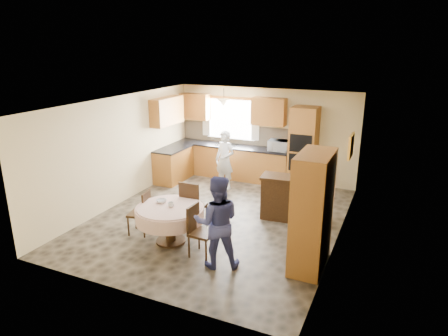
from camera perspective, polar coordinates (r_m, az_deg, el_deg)
The scene contains 36 objects.
floor at distance 8.71m, azimuth -0.84°, elevation -7.20°, with size 5.00×6.00×0.01m, color brown.
ceiling at distance 8.00m, azimuth -0.92°, elevation 9.31°, with size 5.00×6.00×0.01m, color white.
wall_back at distance 10.97m, azimuth 5.83°, elevation 4.80°, with size 5.00×0.02×2.50m, color #D0BB85.
wall_front at distance 5.87m, azimuth -13.55°, elevation -7.00°, with size 5.00×0.02×2.50m, color #D0BB85.
wall_left at distance 9.57m, azimuth -14.56°, elevation 2.45°, with size 0.02×6.00×2.50m, color #D0BB85.
wall_right at distance 7.60m, azimuth 16.45°, elevation -1.56°, with size 0.02×6.00×2.50m, color #D0BB85.
window at distance 11.24m, azimuth 0.99°, elevation 7.00°, with size 1.40×0.03×1.10m, color white.
curtain_left at distance 11.50m, azimuth -2.57°, elevation 7.48°, with size 0.22×0.02×1.15m, color white.
curtain_right at distance 10.91m, azimuth 4.53°, elevation 6.90°, with size 0.22×0.02×1.15m, color white.
base_cab_back at distance 11.20m, azimuth 1.09°, elevation 0.86°, with size 3.30×0.60×0.88m, color #BD7632.
counter_back at distance 11.07m, azimuth 1.10°, elevation 3.14°, with size 3.30×0.64×0.04m, color black.
base_cab_left at distance 11.03m, azimuth -7.23°, elevation 0.47°, with size 0.60×1.20×0.88m, color #BD7632.
counter_left at distance 10.91m, azimuth -7.32°, elevation 2.78°, with size 0.64×1.20×0.04m, color black.
backsplash at distance 11.27m, azimuth 1.70°, elevation 4.85°, with size 3.30×0.02×0.55m, color tan.
wall_cab_left at distance 11.51m, azimuth -4.16°, elevation 8.77°, with size 0.85×0.33×0.72m, color #C88232.
wall_cab_right at distance 10.65m, azimuth 6.42°, elevation 8.01°, with size 0.90×0.33×0.72m, color #C88232.
wall_cab_side at distance 10.77m, azimuth -8.15°, elevation 8.05°, with size 0.33×1.20×0.72m, color #C88232.
oven_tower at distance 10.42m, azimuth 11.25°, elevation 2.81°, with size 0.66×0.62×2.12m, color #BD7632.
oven_upper at distance 10.08m, azimuth 10.89°, elevation 3.45°, with size 0.56×0.01×0.45m, color black.
oven_lower at distance 10.21m, azimuth 10.73°, elevation 0.72°, with size 0.56×0.01×0.45m, color black.
pendant at distance 10.72m, azimuth -0.03°, elevation 9.32°, with size 0.36×0.36×0.18m, color beige.
sideboard at distance 8.62m, azimuth 9.46°, elevation -4.49°, with size 1.25×0.52×0.89m, color #3B2610.
space_heater at distance 8.92m, azimuth 12.94°, elevation -5.16°, with size 0.40×0.28×0.55m, color black.
cupboard at distance 6.71m, azimuth 12.47°, elevation -6.13°, with size 0.52×1.04×1.99m, color #BD7632.
dining_table at distance 7.58m, azimuth -7.75°, elevation -6.59°, with size 1.28×1.28×0.73m.
chair_left at distance 8.03m, azimuth -11.59°, elevation -5.97°, with size 0.45×0.45×0.89m.
chair_back at distance 8.03m, azimuth -4.62°, elevation -5.03°, with size 0.47×0.47×1.03m.
chair_right at distance 7.11m, azimuth -3.67°, elevation -8.57°, with size 0.43×0.43×0.93m.
framed_picture at distance 8.73m, azimuth 17.66°, elevation 3.00°, with size 0.06×0.59×0.49m.
microwave at distance 10.54m, azimuth 7.81°, elevation 3.18°, with size 0.53×0.36×0.29m, color silver.
person_sink at distance 10.23m, azimuth 0.12°, elevation 1.14°, with size 0.56×0.37×1.52m, color silver.
person_dining at distance 6.65m, azimuth -1.01°, elevation -7.73°, with size 0.78×0.61×1.60m, color navy.
bowl_sideboard at distance 8.51m, azimuth 8.18°, elevation -1.33°, with size 0.21×0.21×0.05m, color #B2B2B2.
bottle_sideboard at distance 8.34m, azimuth 11.93°, elevation -1.00°, with size 0.12×0.12×0.30m, color silver.
cup_table at distance 7.47m, azimuth -7.60°, elevation -5.22°, with size 0.12×0.12×0.09m, color #B2B2B2.
bowl_table at distance 7.69m, azimuth -8.92°, elevation -4.70°, with size 0.20×0.20×0.06m, color #B2B2B2.
Camera 1 is at (3.38, -7.16, 3.62)m, focal length 32.00 mm.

